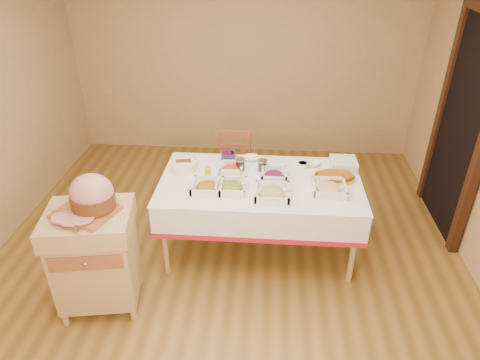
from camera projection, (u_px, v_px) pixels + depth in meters
name	position (u px, v px, depth m)	size (l,w,h in m)	color
room_shell	(223.00, 139.00, 3.36)	(5.00, 5.00, 5.00)	brown
doorway	(463.00, 125.00, 4.08)	(0.09, 1.10, 2.20)	black
dining_table	(260.00, 196.00, 3.95)	(1.82, 1.02, 0.76)	tan
butcher_cart	(95.00, 254.00, 3.36)	(0.72, 0.63, 0.91)	tan
dining_chair	(235.00, 168.00, 4.77)	(0.37, 0.36, 0.83)	#975431
ham_on_board	(91.00, 196.00, 3.12)	(0.45, 0.43, 0.30)	#975431
serving_dish_a	(207.00, 187.00, 3.70)	(0.27, 0.27, 0.12)	white
serving_dish_b	(231.00, 187.00, 3.71)	(0.26, 0.26, 0.11)	white
serving_dish_c	(272.00, 193.00, 3.61)	(0.29, 0.29, 0.12)	white
serving_dish_d	(329.00, 188.00, 3.69)	(0.29, 0.29, 0.11)	white
serving_dish_e	(231.00, 168.00, 4.00)	(0.22, 0.21, 0.10)	white
serving_dish_f	(274.00, 175.00, 3.89)	(0.24, 0.23, 0.11)	white
small_bowl_left	(191.00, 162.00, 4.11)	(0.11, 0.11, 0.05)	white
small_bowl_mid	(228.00, 155.00, 4.23)	(0.15, 0.15, 0.06)	navy
small_bowl_right	(303.00, 165.00, 4.07)	(0.10, 0.10, 0.05)	white
bowl_white_imported	(251.00, 158.00, 4.22)	(0.14, 0.14, 0.03)	white
bowl_small_imported	(313.00, 163.00, 4.11)	(0.14, 0.14, 0.04)	white
preserve_jar_left	(240.00, 165.00, 4.02)	(0.09, 0.09, 0.12)	silver
preserve_jar_right	(263.00, 166.00, 4.00)	(0.09, 0.09, 0.11)	silver
mustard_bottle	(208.00, 174.00, 3.82)	(0.05, 0.05, 0.17)	gold
bread_basket	(184.00, 166.00, 4.01)	(0.24, 0.24, 0.10)	white
plate_stack	(343.00, 164.00, 4.06)	(0.24, 0.24, 0.09)	white
brass_platter	(335.00, 177.00, 3.88)	(0.37, 0.26, 0.05)	gold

